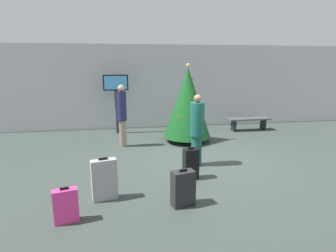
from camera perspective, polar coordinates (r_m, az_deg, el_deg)
The scene contains 11 objects.
ground_plane at distance 7.55m, azimuth 7.04°, elevation -7.11°, with size 16.00×16.00×0.00m, color #38423D.
back_wall at distance 11.28m, azimuth 1.12°, elevation 8.07°, with size 16.00×0.20×3.24m, color silver.
holiday_tree at distance 9.08m, azimuth 4.01°, elevation 4.79°, with size 1.53×1.53×2.54m.
flight_info_kiosk at distance 10.28m, azimuth -10.58°, elevation 6.70°, with size 0.89×0.12×2.14m.
waiting_bench at distance 11.16m, azimuth 16.19°, elevation 0.98°, with size 1.61×0.44×0.48m.
traveller_0 at distance 8.63m, azimuth -9.38°, elevation 2.49°, with size 0.36×0.36×1.92m.
traveller_1 at distance 6.97m, azimuth 5.94°, elevation -0.58°, with size 0.50×0.50×1.81m.
suitcase_0 at distance 5.20m, azimuth 3.10°, elevation -12.61°, with size 0.46×0.32×0.70m.
suitcase_1 at distance 6.32m, azimuth 4.68°, elevation -7.72°, with size 0.35×0.27×0.73m.
suitcase_2 at distance 5.50m, azimuth -12.90°, elevation -10.66°, with size 0.50×0.28×0.84m.
suitcase_3 at distance 5.00m, azimuth -20.19°, elevation -15.08°, with size 0.42×0.25×0.61m.
Camera 1 is at (-2.06, -6.79, 2.57)m, focal length 29.78 mm.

